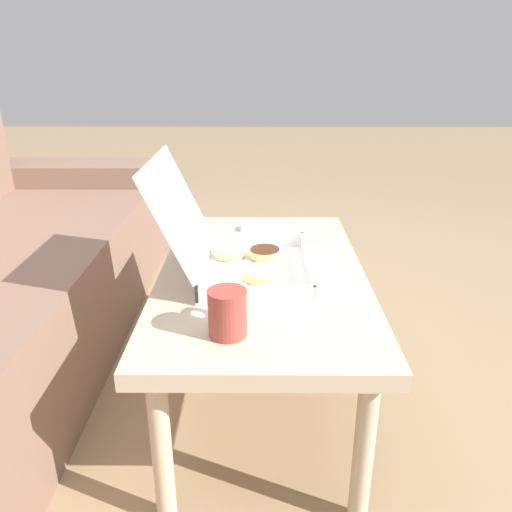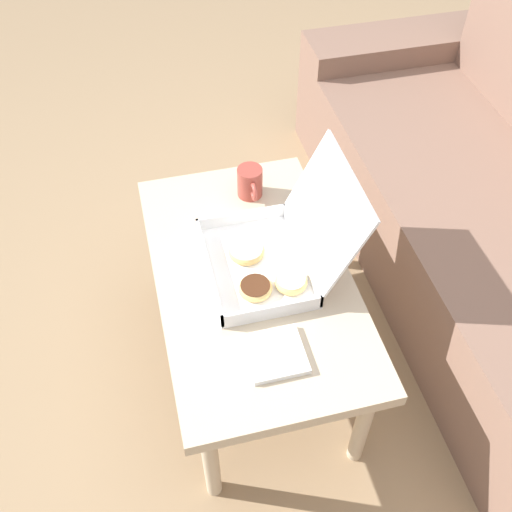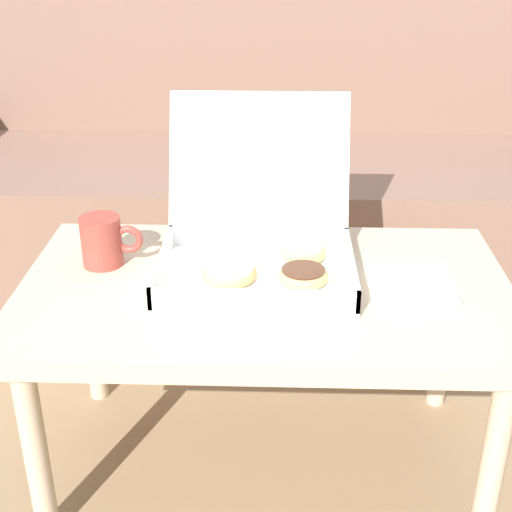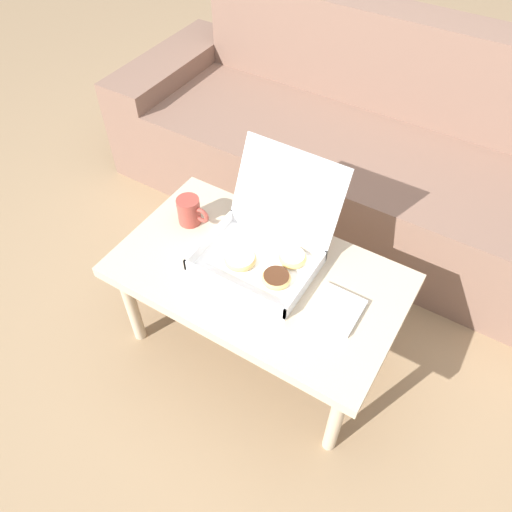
{
  "view_description": "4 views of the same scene",
  "coord_description": "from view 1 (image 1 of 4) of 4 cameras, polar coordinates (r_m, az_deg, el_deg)",
  "views": [
    {
      "loc": [
        -1.22,
        -0.14,
        0.97
      ],
      "look_at": [
        -0.02,
        -0.13,
        0.48
      ],
      "focal_mm": 35.0,
      "sensor_mm": 36.0,
      "label": 1
    },
    {
      "loc": [
        1.06,
        -0.4,
        1.73
      ],
      "look_at": [
        -0.02,
        -0.13,
        0.48
      ],
      "focal_mm": 42.0,
      "sensor_mm": 36.0,
      "label": 2
    },
    {
      "loc": [
        0.02,
        -1.34,
        1.07
      ],
      "look_at": [
        -0.02,
        -0.13,
        0.48
      ],
      "focal_mm": 50.0,
      "sensor_mm": 36.0,
      "label": 3
    },
    {
      "loc": [
        0.53,
        -1.02,
        1.67
      ],
      "look_at": [
        -0.02,
        -0.13,
        0.48
      ],
      "focal_mm": 35.0,
      "sensor_mm": 36.0,
      "label": 4
    }
  ],
  "objects": [
    {
      "name": "coffee_table",
      "position": [
        1.36,
        0.68,
        -3.53
      ],
      "size": [
        0.94,
        0.54,
        0.43
      ],
      "color": "#C6B293",
      "rests_on": "ground_plane"
    },
    {
      "name": "napkin_stack",
      "position": [
        1.59,
        0.89,
        2.65
      ],
      "size": [
        0.15,
        0.15,
        0.02
      ],
      "color": "white",
      "rests_on": "coffee_table"
    },
    {
      "name": "pastry_box",
      "position": [
        1.31,
        -2.41,
        0.61
      ],
      "size": [
        0.37,
        0.4,
        0.31
      ],
      "color": "white",
      "rests_on": "coffee_table"
    },
    {
      "name": "ground_plane",
      "position": [
        1.57,
        -4.89,
        -16.17
      ],
      "size": [
        12.0,
        12.0,
        0.0
      ],
      "primitive_type": "plane",
      "color": "#937756"
    },
    {
      "name": "coffee_mug",
      "position": [
        1.03,
        -3.27,
        -6.39
      ],
      "size": [
        0.12,
        0.08,
        0.1
      ],
      "color": "#993D33",
      "rests_on": "coffee_table"
    }
  ]
}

